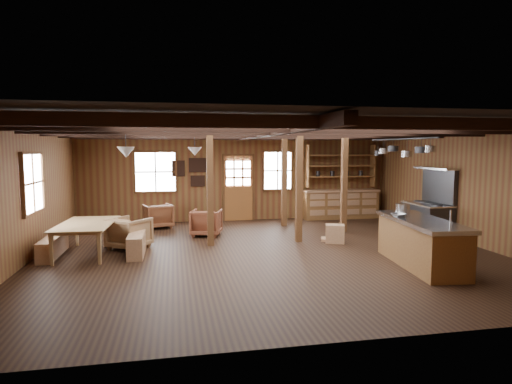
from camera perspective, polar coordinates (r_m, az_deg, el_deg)
The scene contains 22 objects.
room at distance 9.42m, azimuth 1.67°, elevation 0.20°, with size 10.04×9.04×2.84m.
ceiling_joists at distance 9.55m, azimuth 1.46°, elevation 7.96°, with size 9.80×8.82×0.18m.
timber_posts at distance 11.55m, azimuth 1.94°, elevation 1.23°, with size 3.95×2.35×2.80m.
back_door at distance 13.82m, azimuth -2.36°, elevation -0.18°, with size 1.02×0.08×2.15m.
window_back_left at distance 13.64m, azimuth -13.25°, elevation 2.62°, with size 1.32×0.06×1.32m.
window_back_right at distance 14.03m, azimuth 2.89°, elevation 2.86°, with size 1.02×0.06×1.32m.
window_left at distance 10.10m, azimuth -27.67°, elevation 1.05°, with size 0.14×1.24×1.32m.
notice_boards at distance 13.63m, azimuth -8.62°, elevation 2.88°, with size 1.08×0.03×0.90m.
back_counter at distance 14.52m, azimuth 11.19°, elevation -1.11°, with size 2.55×0.60×2.45m.
pendant_lamps at distance 10.15m, azimuth -12.13°, elevation 5.29°, with size 1.86×2.36×0.66m.
pot_rack at distance 10.81m, azimuth 18.84°, elevation 5.36°, with size 0.40×3.00×0.44m.
kitchen_island at distance 9.10m, azimuth 21.14°, elevation -6.27°, with size 1.12×2.58×1.20m.
step_stool at distance 10.78m, azimuth 10.47°, elevation -5.49°, with size 0.51×0.36×0.45m, color #906241.
commercial_range at distance 12.35m, azimuth 22.07°, elevation -2.63°, with size 0.78×1.47×1.82m.
dining_table at distance 10.13m, azimuth -21.37°, elevation -5.82°, with size 1.99×1.11×0.70m, color #997345.
bench_wall at distance 10.32m, azimuth -25.47°, elevation -6.55°, with size 0.29×1.55×0.43m, color #906241.
bench_aisle at distance 10.01m, azimuth -15.51°, elevation -6.41°, with size 0.32×1.73×0.48m, color #906241.
armchair_a at distance 12.87m, azimuth -12.94°, elevation -3.13°, with size 0.75×0.78×0.71m, color brown.
armchair_b at distance 11.51m, azimuth -6.63°, elevation -4.07°, with size 0.75×0.78×0.71m, color brown.
armchair_c at distance 10.38m, azimuth -16.54°, elevation -5.26°, with size 0.79×0.81×0.74m, color olive.
counter_pot at distance 9.88m, azimuth 18.99°, elevation -2.02°, with size 0.30×0.30×0.18m, color #BBBDC2.
bowl at distance 9.16m, azimuth 18.48°, elevation -2.95°, with size 0.28×0.28×0.07m, color silver.
Camera 1 is at (-2.04, -9.15, 2.32)m, focal length 30.00 mm.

